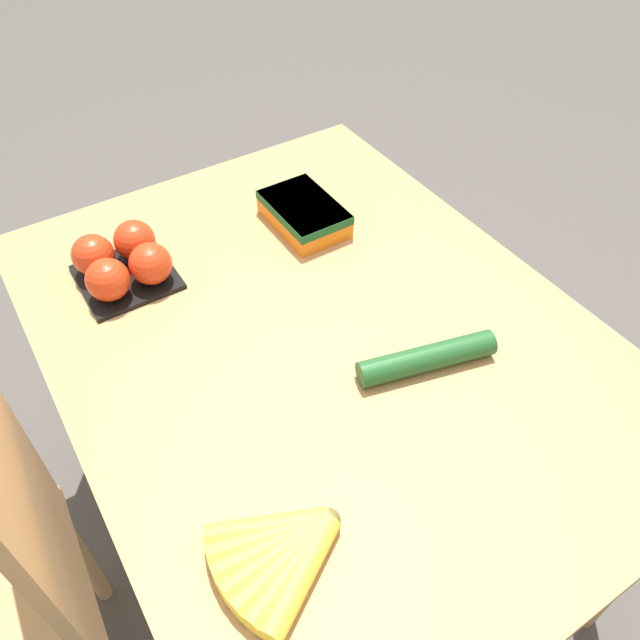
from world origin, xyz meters
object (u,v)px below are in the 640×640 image
carrot_bag (304,212)px  cucumber_near (427,358)px  chair (5,603)px  tomato_pack (122,262)px  banana_bunch (281,553)px

carrot_bag → cucumber_near: 0.46m
chair → tomato_pack: 0.63m
carrot_bag → tomato_pack: bearing=84.5°
chair → banana_bunch: size_ratio=5.14×
chair → banana_bunch: (-0.28, -0.39, 0.25)m
chair → tomato_pack: bearing=135.9°
banana_bunch → tomato_pack: size_ratio=1.07×
banana_bunch → tomato_pack: bearing=-2.1°
carrot_bag → cucumber_near: carrot_bag is taller
banana_bunch → cucumber_near: size_ratio=0.77×
banana_bunch → carrot_bag: bearing=-33.9°
tomato_pack → carrot_bag: (-0.04, -0.39, -0.01)m
banana_bunch → carrot_bag: carrot_bag is taller
tomato_pack → carrot_bag: tomato_pack is taller
banana_bunch → carrot_bag: 0.75m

